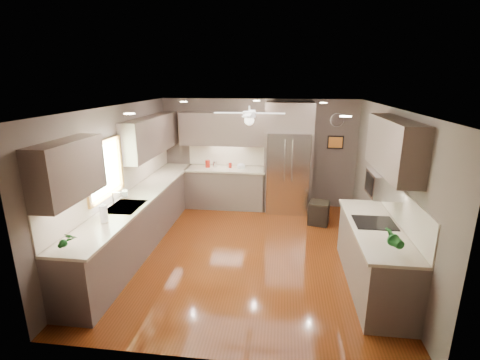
% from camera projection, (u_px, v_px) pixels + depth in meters
% --- Properties ---
extents(floor, '(5.00, 5.00, 0.00)m').
position_uv_depth(floor, '(247.00, 251.00, 6.13)').
color(floor, '#4B1F0A').
rests_on(floor, ground).
extents(ceiling, '(5.00, 5.00, 0.00)m').
position_uv_depth(ceiling, '(247.00, 107.00, 5.43)').
color(ceiling, white).
rests_on(ceiling, ground).
extents(wall_back, '(4.50, 0.00, 4.50)m').
position_uv_depth(wall_back, '(258.00, 153.00, 8.16)').
color(wall_back, brown).
rests_on(wall_back, ground).
extents(wall_front, '(4.50, 0.00, 4.50)m').
position_uv_depth(wall_front, '(220.00, 257.00, 3.40)').
color(wall_front, brown).
rests_on(wall_front, ground).
extents(wall_left, '(0.00, 5.00, 5.00)m').
position_uv_depth(wall_left, '(119.00, 179.00, 6.05)').
color(wall_left, brown).
rests_on(wall_left, ground).
extents(wall_right, '(0.00, 5.00, 5.00)m').
position_uv_depth(wall_right, '(388.00, 189.00, 5.51)').
color(wall_right, brown).
rests_on(wall_right, ground).
extents(canister_a, '(0.13, 0.13, 0.18)m').
position_uv_depth(canister_a, '(208.00, 164.00, 8.10)').
color(canister_a, maroon).
rests_on(canister_a, back_run).
extents(canister_b, '(0.11, 0.11, 0.14)m').
position_uv_depth(canister_b, '(215.00, 164.00, 8.12)').
color(canister_b, silver).
rests_on(canister_b, back_run).
extents(canister_d, '(0.09, 0.09, 0.11)m').
position_uv_depth(canister_d, '(230.00, 165.00, 8.06)').
color(canister_d, maroon).
rests_on(canister_d, back_run).
extents(soap_bottle, '(0.13, 0.13, 0.21)m').
position_uv_depth(soap_bottle, '(125.00, 193.00, 5.96)').
color(soap_bottle, white).
rests_on(soap_bottle, left_run).
extents(potted_plant_left, '(0.17, 0.12, 0.30)m').
position_uv_depth(potted_plant_left, '(66.00, 240.00, 4.10)').
color(potted_plant_left, '#18571E').
rests_on(potted_plant_left, left_run).
extents(potted_plant_right, '(0.23, 0.21, 0.35)m').
position_uv_depth(potted_plant_right, '(393.00, 238.00, 4.09)').
color(potted_plant_right, '#18571E').
rests_on(potted_plant_right, right_run).
extents(bowl, '(0.20, 0.20, 0.05)m').
position_uv_depth(bowl, '(241.00, 168.00, 7.99)').
color(bowl, '#C4B893').
rests_on(bowl, back_run).
extents(left_run, '(0.65, 4.70, 1.45)m').
position_uv_depth(left_run, '(142.00, 217.00, 6.37)').
color(left_run, brown).
rests_on(left_run, ground).
extents(back_run, '(1.85, 0.65, 1.45)m').
position_uv_depth(back_run, '(226.00, 187.00, 8.18)').
color(back_run, brown).
rests_on(back_run, ground).
extents(uppers, '(4.50, 4.70, 0.95)m').
position_uv_depth(uppers, '(211.00, 139.00, 6.37)').
color(uppers, brown).
rests_on(uppers, wall_left).
extents(window, '(0.05, 1.12, 0.92)m').
position_uv_depth(window, '(104.00, 169.00, 5.48)').
color(window, '#BFF2B2').
rests_on(window, wall_left).
extents(sink, '(0.50, 0.70, 0.32)m').
position_uv_depth(sink, '(125.00, 208.00, 5.63)').
color(sink, silver).
rests_on(sink, left_run).
extents(refrigerator, '(1.06, 0.75, 2.45)m').
position_uv_depth(refrigerator, '(288.00, 160.00, 7.77)').
color(refrigerator, silver).
rests_on(refrigerator, ground).
extents(right_run, '(0.70, 2.20, 1.45)m').
position_uv_depth(right_run, '(374.00, 255.00, 5.00)').
color(right_run, brown).
rests_on(right_run, ground).
extents(microwave, '(0.43, 0.55, 0.34)m').
position_uv_depth(microwave, '(384.00, 184.00, 4.95)').
color(microwave, silver).
rests_on(microwave, wall_right).
extents(ceiling_fan, '(1.18, 1.18, 0.32)m').
position_uv_depth(ceiling_fan, '(249.00, 116.00, 5.76)').
color(ceiling_fan, white).
rests_on(ceiling_fan, ceiling).
extents(recessed_lights, '(2.84, 3.14, 0.01)m').
position_uv_depth(recessed_lights, '(248.00, 106.00, 5.82)').
color(recessed_lights, white).
rests_on(recessed_lights, ceiling).
extents(wall_clock, '(0.30, 0.03, 0.30)m').
position_uv_depth(wall_clock, '(337.00, 120.00, 7.71)').
color(wall_clock, white).
rests_on(wall_clock, wall_back).
extents(framed_print, '(0.36, 0.03, 0.30)m').
position_uv_depth(framed_print, '(335.00, 142.00, 7.85)').
color(framed_print, black).
rests_on(framed_print, wall_back).
extents(stool, '(0.48, 0.48, 0.48)m').
position_uv_depth(stool, '(319.00, 213.00, 7.25)').
color(stool, black).
rests_on(stool, ground).
extents(paper_towel, '(0.11, 0.11, 0.27)m').
position_uv_depth(paper_towel, '(104.00, 214.00, 4.94)').
color(paper_towel, white).
rests_on(paper_towel, left_run).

